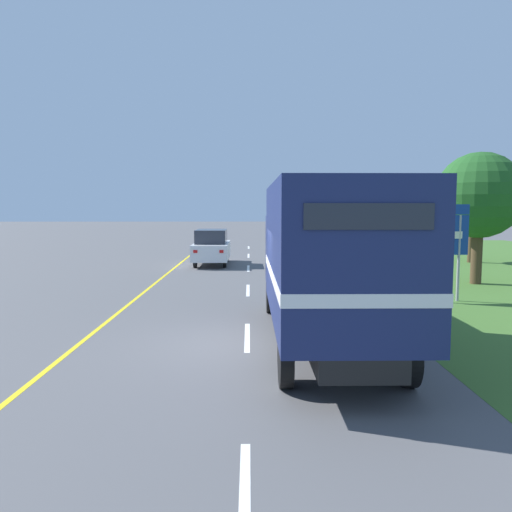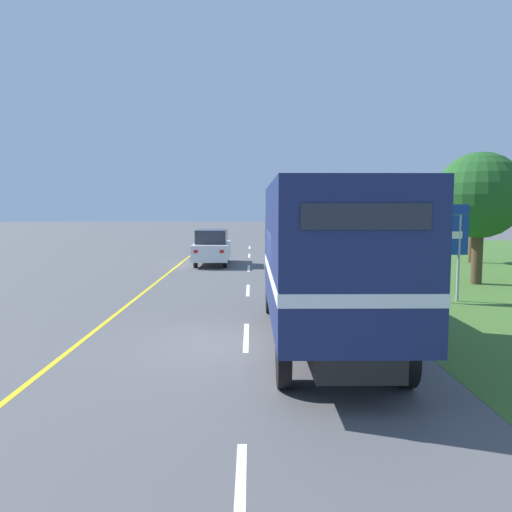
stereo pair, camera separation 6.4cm
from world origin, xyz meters
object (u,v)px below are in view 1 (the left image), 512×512
object	(u,v)px
horse_trailer_truck	(326,257)
roadside_tree_mid	(473,196)
roadside_tree_near	(479,196)
delineator_post	(422,310)
highway_sign	(440,239)
lead_car_white	(212,247)

from	to	relation	value
horse_trailer_truck	roadside_tree_mid	world-z (taller)	roadside_tree_mid
horse_trailer_truck	roadside_tree_near	size ratio (longest dim) A/B	1.56
roadside_tree_mid	delineator_post	xyz separation A→B (m)	(-7.97, -15.22, -3.15)
horse_trailer_truck	highway_sign	world-z (taller)	horse_trailer_truck
highway_sign	roadside_tree_mid	world-z (taller)	roadside_tree_mid
roadside_tree_near	roadside_tree_mid	world-z (taller)	roadside_tree_mid
lead_car_white	roadside_tree_mid	distance (m)	14.43
delineator_post	roadside_tree_mid	bearing A→B (deg)	62.36
highway_sign	roadside_tree_near	world-z (taller)	roadside_tree_near
lead_car_white	highway_sign	xyz separation A→B (m)	(8.06, -10.45, 1.06)
roadside_tree_mid	highway_sign	bearing A→B (deg)	-118.16
lead_car_white	delineator_post	world-z (taller)	lead_car_white
highway_sign	roadside_tree_near	bearing A→B (deg)	51.86
lead_car_white	roadside_tree_mid	size ratio (longest dim) A/B	0.83
horse_trailer_truck	lead_car_white	world-z (taller)	horse_trailer_truck
lead_car_white	roadside_tree_near	bearing A→B (deg)	-31.88
horse_trailer_truck	roadside_tree_near	xyz separation A→B (m)	(7.33, 8.91, 1.51)
horse_trailer_truck	roadside_tree_near	world-z (taller)	roadside_tree_near
roadside_tree_near	delineator_post	size ratio (longest dim) A/B	5.42
roadside_tree_near	delineator_post	distance (m)	9.37
roadside_tree_near	roadside_tree_mid	xyz separation A→B (m)	(3.21, 7.71, 0.21)
highway_sign	roadside_tree_near	distance (m)	4.86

